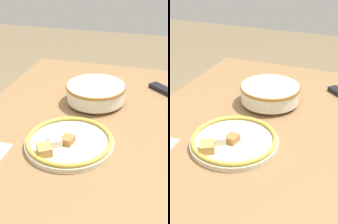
% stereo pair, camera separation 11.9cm
% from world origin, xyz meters
% --- Properties ---
extents(dining_table, '(1.26, 0.95, 0.71)m').
position_xyz_m(dining_table, '(0.00, 0.00, 0.63)').
color(dining_table, olive).
rests_on(dining_table, ground_plane).
extents(noodle_bowl, '(0.25, 0.25, 0.09)m').
position_xyz_m(noodle_bowl, '(-0.16, -0.03, 0.76)').
color(noodle_bowl, silver).
rests_on(noodle_bowl, dining_table).
extents(food_plate, '(0.31, 0.31, 0.05)m').
position_xyz_m(food_plate, '(0.17, -0.05, 0.73)').
color(food_plate, beige).
rests_on(food_plate, dining_table).
extents(tv_remote, '(0.15, 0.17, 0.02)m').
position_xyz_m(tv_remote, '(-0.35, 0.26, 0.72)').
color(tv_remote, black).
rests_on(tv_remote, dining_table).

